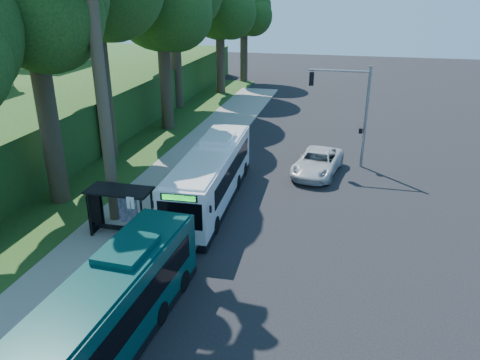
% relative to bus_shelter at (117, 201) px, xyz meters
% --- Properties ---
extents(ground, '(140.00, 140.00, 0.00)m').
position_rel_bus_shelter_xyz_m(ground, '(7.26, 2.86, -1.81)').
color(ground, black).
rests_on(ground, ground).
extents(sidewalk, '(4.50, 70.00, 0.12)m').
position_rel_bus_shelter_xyz_m(sidewalk, '(-0.04, 2.86, -1.75)').
color(sidewalk, gray).
rests_on(sidewalk, ground).
extents(red_curb, '(0.25, 30.00, 0.13)m').
position_rel_bus_shelter_xyz_m(red_curb, '(2.26, -1.14, -1.74)').
color(red_curb, '#9F2311').
rests_on(red_curb, ground).
extents(grass_verge, '(8.00, 70.00, 0.06)m').
position_rel_bus_shelter_xyz_m(grass_verge, '(-5.74, 7.86, -1.78)').
color(grass_verge, '#234719').
rests_on(grass_verge, ground).
extents(bus_shelter, '(3.20, 1.51, 2.55)m').
position_rel_bus_shelter_xyz_m(bus_shelter, '(0.00, 0.00, 0.00)').
color(bus_shelter, black).
rests_on(bus_shelter, ground).
extents(stop_sign_pole, '(0.35, 0.06, 3.17)m').
position_rel_bus_shelter_xyz_m(stop_sign_pole, '(1.86, -2.14, 0.28)').
color(stop_sign_pole, gray).
rests_on(stop_sign_pole, ground).
extents(traffic_signal_pole, '(4.10, 0.30, 7.00)m').
position_rel_bus_shelter_xyz_m(traffic_signal_pole, '(11.04, 12.86, 2.62)').
color(traffic_signal_pole, gray).
rests_on(traffic_signal_pole, ground).
extents(hillside_backdrop, '(24.00, 60.00, 8.80)m').
position_rel_bus_shelter_xyz_m(hillside_backdrop, '(-19.04, 17.96, 0.63)').
color(hillside_backdrop, '#234719').
rests_on(hillside_backdrop, ground).
extents(tree_2, '(8.82, 8.40, 15.12)m').
position_rel_bus_shelter_xyz_m(tree_2, '(-4.64, 18.84, 8.67)').
color(tree_2, '#382B1E').
rests_on(tree_2, ground).
extents(tree_4, '(8.40, 8.00, 14.14)m').
position_rel_bus_shelter_xyz_m(tree_4, '(-4.14, 34.84, 7.92)').
color(tree_4, '#382B1E').
rests_on(tree_4, ground).
extents(tree_5, '(7.35, 7.00, 12.86)m').
position_rel_bus_shelter_xyz_m(tree_5, '(-3.16, 42.84, 7.16)').
color(tree_5, '#382B1E').
rests_on(tree_5, ground).
extents(white_bus, '(2.94, 11.70, 3.46)m').
position_rel_bus_shelter_xyz_m(white_bus, '(3.46, 4.87, -0.12)').
color(white_bus, white).
rests_on(white_bus, ground).
extents(teal_bus, '(2.83, 10.96, 3.24)m').
position_rel_bus_shelter_xyz_m(teal_bus, '(3.55, -7.81, -0.23)').
color(teal_bus, '#0A3734').
rests_on(teal_bus, ground).
extents(pickup, '(3.51, 6.04, 1.58)m').
position_rel_bus_shelter_xyz_m(pickup, '(9.14, 10.79, -1.02)').
color(pickup, silver).
rests_on(pickup, ground).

